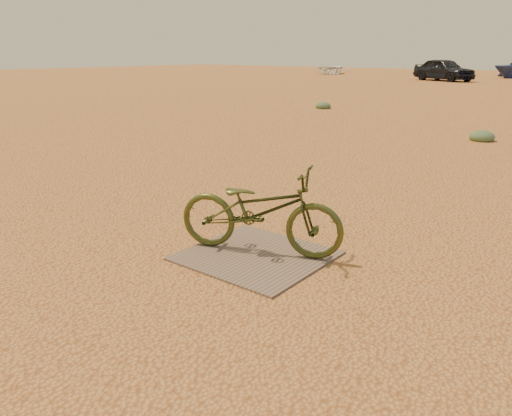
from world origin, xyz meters
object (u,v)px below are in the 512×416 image
Objects in this scene: plywood_board at (256,256)px; car at (444,70)px; boat_near_left at (330,68)px; bicycle at (260,210)px.

plywood_board is 0.30× the size of car.
plywood_board is 0.28× the size of boat_near_left.
boat_near_left is at bearing 91.86° from car.
car is 0.96× the size of boat_near_left.
bicycle is 45.89m from boat_near_left.
plywood_board is 35.92m from car.
bicycle is at bearing -139.26° from car.
bicycle is 0.36× the size of boat_near_left.
plywood_board is at bearing -139.27° from car.
car is at bearing 105.63° from plywood_board.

